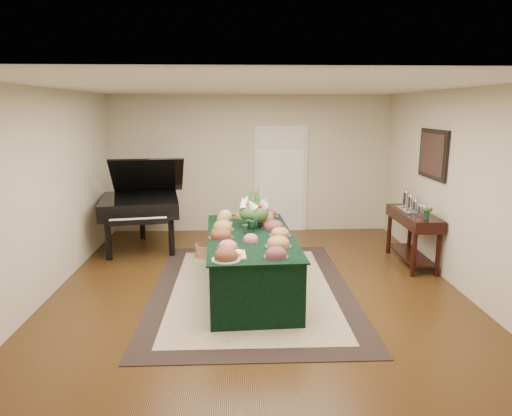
{
  "coord_description": "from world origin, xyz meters",
  "views": [
    {
      "loc": [
        -0.25,
        -6.0,
        2.43
      ],
      "look_at": [
        0.0,
        0.3,
        1.05
      ],
      "focal_mm": 32.0,
      "sensor_mm": 36.0,
      "label": 1
    }
  ],
  "objects_px": {
    "floral_centerpiece": "(254,208)",
    "grand_piano": "(141,204)",
    "mahogany_sideboard": "(413,224)",
    "buffet_table": "(250,263)"
  },
  "relations": [
    {
      "from": "grand_piano",
      "to": "mahogany_sideboard",
      "type": "bearing_deg",
      "value": -12.64
    },
    {
      "from": "buffet_table",
      "to": "floral_centerpiece",
      "type": "height_order",
      "value": "floral_centerpiece"
    },
    {
      "from": "floral_centerpiece",
      "to": "grand_piano",
      "type": "height_order",
      "value": "grand_piano"
    },
    {
      "from": "mahogany_sideboard",
      "to": "floral_centerpiece",
      "type": "bearing_deg",
      "value": -167.09
    },
    {
      "from": "floral_centerpiece",
      "to": "mahogany_sideboard",
      "type": "relative_size",
      "value": 0.34
    },
    {
      "from": "mahogany_sideboard",
      "to": "buffet_table",
      "type": "bearing_deg",
      "value": -158.67
    },
    {
      "from": "buffet_table",
      "to": "floral_centerpiece",
      "type": "xyz_separation_m",
      "value": [
        0.07,
        0.43,
        0.66
      ]
    },
    {
      "from": "grand_piano",
      "to": "buffet_table",
      "type": "bearing_deg",
      "value": -47.3
    },
    {
      "from": "buffet_table",
      "to": "grand_piano",
      "type": "bearing_deg",
      "value": 132.7
    },
    {
      "from": "floral_centerpiece",
      "to": "grand_piano",
      "type": "bearing_deg",
      "value": 140.61
    }
  ]
}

